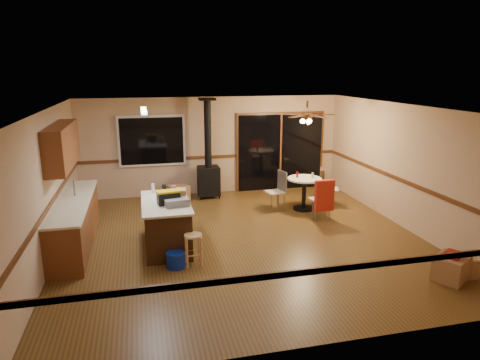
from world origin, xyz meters
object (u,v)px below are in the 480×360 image
object	(u,v)px
dining_table	(304,188)
chair_right	(323,183)
blue_bucket	(176,260)
wood_stove	(208,170)
box_corner_b	(462,267)
box_under_window	(178,193)
toolbox_black	(169,198)
chair_near	(324,195)
box_corner_a	(451,268)
toolbox_grey	(177,203)
bar_stool	(193,250)
chair_left	(279,186)
kitchen_island	(166,224)

from	to	relation	value
dining_table	chair_right	xyz separation A→B (m)	(0.53, 0.12, 0.07)
blue_bucket	chair_right	xyz separation A→B (m)	(3.82, 2.58, 0.46)
wood_stove	box_corner_b	world-z (taller)	wood_stove
chair_right	box_under_window	xyz separation A→B (m)	(-3.42, 1.28, -0.39)
toolbox_black	chair_near	world-z (taller)	toolbox_black
wood_stove	chair_right	bearing A→B (deg)	-28.31
dining_table	blue_bucket	bearing A→B (deg)	-143.24
chair_near	chair_right	xyz separation A→B (m)	(0.42, 1.00, 0.00)
chair_right	box_corner_a	distance (m)	4.09
chair_near	blue_bucket	bearing A→B (deg)	-155.13
toolbox_grey	box_under_window	bearing A→B (deg)	84.61
bar_stool	blue_bucket	xyz separation A→B (m)	(-0.31, -0.02, -0.15)
toolbox_grey	chair_left	xyz separation A→B (m)	(2.59, 1.97, -0.38)
toolbox_black	toolbox_grey	bearing A→B (deg)	-50.83
dining_table	chair_right	distance (m)	0.55
toolbox_grey	chair_near	bearing A→B (deg)	16.37
wood_stove	bar_stool	bearing A→B (deg)	-102.95
dining_table	toolbox_black	bearing A→B (deg)	-153.05
toolbox_grey	bar_stool	bearing A→B (deg)	-70.44
box_corner_b	kitchen_island	bearing A→B (deg)	153.10
kitchen_island	box_corner_a	world-z (taller)	kitchen_island
chair_left	box_corner_a	world-z (taller)	chair_left
chair_left	chair_right	bearing A→B (deg)	-0.08
toolbox_black	chair_left	distance (m)	3.30
bar_stool	chair_left	xyz separation A→B (m)	(2.39, 2.56, 0.31)
dining_table	chair_near	size ratio (longest dim) A/B	1.16
toolbox_grey	box_corner_a	bearing A→B (deg)	-26.46
chair_right	kitchen_island	bearing A→B (deg)	-157.12
toolbox_black	box_corner_b	xyz separation A→B (m)	(4.55, -2.17, -0.85)
toolbox_grey	chair_near	xyz separation A→B (m)	(3.30, 0.97, -0.37)
kitchen_island	chair_left	bearing A→B (deg)	30.70
kitchen_island	toolbox_black	world-z (taller)	toolbox_black
kitchen_island	wood_stove	bearing A→B (deg)	66.91
bar_stool	box_corner_a	xyz separation A→B (m)	(3.95, -1.49, -0.08)
kitchen_island	wood_stove	distance (m)	3.33
bar_stool	dining_table	distance (m)	3.86
chair_near	box_corner_a	world-z (taller)	chair_near
bar_stool	box_under_window	bearing A→B (deg)	88.52
chair_right	chair_left	bearing A→B (deg)	179.92
dining_table	box_corner_a	world-z (taller)	dining_table
kitchen_island	bar_stool	distance (m)	1.00
box_under_window	box_corner_b	size ratio (longest dim) A/B	1.28
wood_stove	box_corner_a	bearing A→B (deg)	-60.81
kitchen_island	box_under_window	distance (m)	2.97
blue_bucket	chair_right	world-z (taller)	chair_right
blue_bucket	box_under_window	world-z (taller)	box_under_window
kitchen_island	bar_stool	size ratio (longest dim) A/B	3.00
wood_stove	box_corner_b	xyz separation A→B (m)	(3.30, -5.38, -0.57)
dining_table	chair_near	distance (m)	0.89
kitchen_island	toolbox_black	distance (m)	0.58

